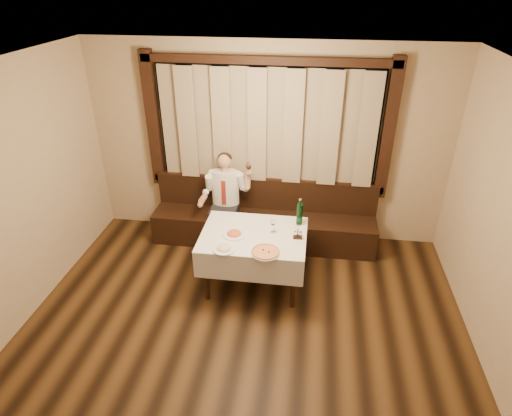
# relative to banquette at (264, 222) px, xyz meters

# --- Properties ---
(room) EXTENTS (5.01, 6.01, 2.81)m
(room) POSITION_rel_banquette_xyz_m (-0.00, -1.75, 1.19)
(room) COLOR black
(room) RESTS_ON ground
(banquette) EXTENTS (3.20, 0.61, 0.94)m
(banquette) POSITION_rel_banquette_xyz_m (0.00, 0.00, 0.00)
(banquette) COLOR black
(banquette) RESTS_ON ground
(dining_table) EXTENTS (1.27, 0.97, 0.76)m
(dining_table) POSITION_rel_banquette_xyz_m (0.00, -1.02, 0.34)
(dining_table) COLOR black
(dining_table) RESTS_ON ground
(pizza) EXTENTS (0.34, 0.34, 0.04)m
(pizza) POSITION_rel_banquette_xyz_m (0.19, -1.40, 0.46)
(pizza) COLOR white
(pizza) RESTS_ON dining_table
(pasta_red) EXTENTS (0.28, 0.28, 0.10)m
(pasta_red) POSITION_rel_banquette_xyz_m (-0.23, -1.09, 0.49)
(pasta_red) COLOR white
(pasta_red) RESTS_ON dining_table
(pasta_cream) EXTENTS (0.27, 0.27, 0.09)m
(pasta_cream) POSITION_rel_banquette_xyz_m (-0.29, -1.40, 0.48)
(pasta_cream) COLOR white
(pasta_cream) RESTS_ON dining_table
(green_bottle) EXTENTS (0.08, 0.08, 0.35)m
(green_bottle) POSITION_rel_banquette_xyz_m (0.53, -0.72, 0.60)
(green_bottle) COLOR #0F461D
(green_bottle) RESTS_ON dining_table
(table_wine_glass) EXTENTS (0.07, 0.07, 0.18)m
(table_wine_glass) POSITION_rel_banquette_xyz_m (0.23, -0.96, 0.58)
(table_wine_glass) COLOR white
(table_wine_glass) RESTS_ON dining_table
(cruet_caddy) EXTENTS (0.11, 0.06, 0.11)m
(cruet_caddy) POSITION_rel_banquette_xyz_m (0.53, -1.05, 0.49)
(cruet_caddy) COLOR black
(cruet_caddy) RESTS_ON dining_table
(seated_man) EXTENTS (0.73, 0.54, 1.35)m
(seated_man) POSITION_rel_banquette_xyz_m (-0.55, -0.09, 0.48)
(seated_man) COLOR black
(seated_man) RESTS_ON ground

